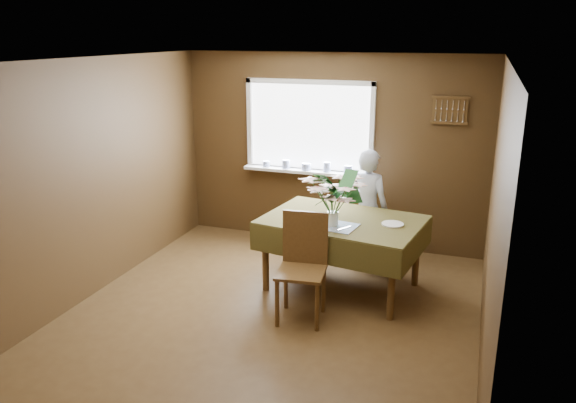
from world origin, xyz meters
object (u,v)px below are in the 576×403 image
(chair_near, at_px, (303,262))
(dining_table, at_px, (343,228))
(chair_far, at_px, (367,223))
(seated_woman, at_px, (367,208))
(flower_bouquet, at_px, (333,194))

(chair_near, bearing_deg, dining_table, 67.19)
(chair_far, bearing_deg, seated_woman, 97.34)
(seated_woman, xyz_separation_m, flower_bouquet, (-0.16, -1.01, 0.43))
(chair_far, bearing_deg, flower_bouquet, 81.30)
(flower_bouquet, bearing_deg, chair_near, -108.74)
(chair_near, distance_m, flower_bouquet, 0.77)
(dining_table, relative_size, chair_near, 1.72)
(chair_far, height_order, chair_near, chair_near)
(seated_woman, bearing_deg, chair_far, -68.62)
(flower_bouquet, bearing_deg, chair_far, 82.35)
(flower_bouquet, bearing_deg, dining_table, 79.57)
(chair_near, xyz_separation_m, flower_bouquet, (0.16, 0.48, 0.58))
(chair_far, xyz_separation_m, flower_bouquet, (-0.15, -1.10, 0.65))
(dining_table, height_order, seated_woman, seated_woman)
(dining_table, distance_m, chair_near, 0.78)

